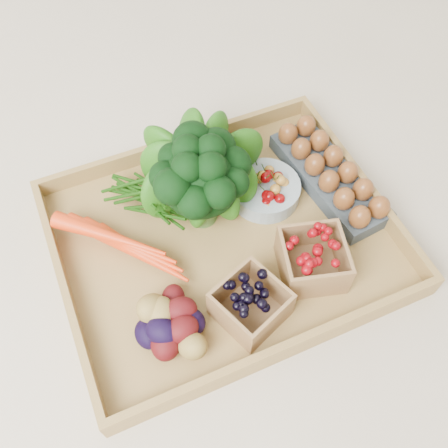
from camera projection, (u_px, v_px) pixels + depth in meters
name	position (u px, v px, depth m)	size (l,w,h in m)	color
ground	(224.00, 243.00, 0.86)	(4.00, 4.00, 0.00)	beige
tray	(224.00, 241.00, 0.86)	(0.55, 0.45, 0.01)	#A27F44
carrots	(122.00, 243.00, 0.82)	(0.20, 0.14, 0.05)	#EF390F
lettuce	(200.00, 164.00, 0.85)	(0.15, 0.15, 0.15)	#1F4F0C
broccoli	(201.00, 194.00, 0.82)	(0.17, 0.17, 0.13)	black
cherry_bowl	(265.00, 190.00, 0.89)	(0.12, 0.12, 0.03)	#8C9EA5
egg_carton	(329.00, 178.00, 0.90)	(0.09, 0.26, 0.03)	#394349
potatoes	(171.00, 320.00, 0.73)	(0.13, 0.13, 0.08)	#3C090B
punnet_blackberry	(251.00, 304.00, 0.75)	(0.09, 0.09, 0.06)	black
punnet_raspberry	(313.00, 259.00, 0.79)	(0.10, 0.10, 0.07)	#71050A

